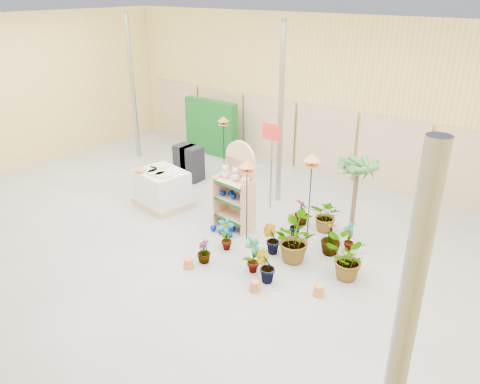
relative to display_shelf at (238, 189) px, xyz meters
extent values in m
cube|color=gray|center=(-0.07, -1.73, -0.99)|extent=(15.00, 12.00, 0.10)
cube|color=white|center=(-0.07, -1.73, 3.61)|extent=(15.00, 12.00, 0.10)
cube|color=tan|center=(-0.07, 4.32, 1.31)|extent=(15.00, 0.10, 4.50)
cylinder|color=gray|center=(-5.57, 1.77, 1.31)|extent=(0.14, 0.14, 4.50)
cylinder|color=gray|center=(-0.07, 1.77, 1.31)|extent=(0.14, 0.14, 4.50)
cube|color=tan|center=(-6.07, 4.19, 0.06)|extent=(1.90, 0.06, 2.00)
cube|color=tan|center=(-4.07, 4.19, 0.06)|extent=(1.90, 0.06, 2.00)
cube|color=tan|center=(-2.07, 4.19, 0.06)|extent=(1.90, 0.06, 2.00)
cube|color=tan|center=(-0.07, 4.19, 0.06)|extent=(1.90, 0.06, 2.00)
cube|color=tan|center=(1.93, 4.19, 0.06)|extent=(1.90, 0.06, 2.00)
cube|color=tan|center=(3.93, 4.19, 0.06)|extent=(1.90, 0.06, 2.00)
cube|color=tan|center=(0.00, 0.09, -0.13)|extent=(0.86, 0.16, 1.62)
cylinder|color=tan|center=(0.00, 0.09, 0.69)|extent=(0.86, 0.16, 0.86)
cube|color=tan|center=(0.00, -0.15, -0.65)|extent=(0.86, 0.55, 0.04)
cube|color=#0F3819|center=(0.00, -0.39, -0.65)|extent=(0.82, 0.11, 0.06)
cube|color=tan|center=(0.00, -0.15, -0.22)|extent=(0.86, 0.55, 0.04)
cube|color=#0F3819|center=(0.00, -0.39, -0.22)|extent=(0.82, 0.11, 0.06)
cube|color=tan|center=(0.00, -0.15, 0.21)|extent=(0.86, 0.55, 0.04)
cube|color=#0F3819|center=(0.00, -0.39, 0.21)|extent=(0.82, 0.11, 0.06)
cube|color=tan|center=(-0.41, -0.15, -0.32)|extent=(0.08, 0.48, 1.24)
cube|color=tan|center=(0.41, -0.15, -0.32)|extent=(0.08, 0.48, 1.24)
sphere|color=beige|center=(-0.29, -0.10, 0.31)|extent=(0.17, 0.17, 0.17)
sphere|color=beige|center=(-0.29, -0.10, 0.46)|extent=(0.13, 0.13, 0.13)
sphere|color=beige|center=(0.00, -0.10, 0.32)|extent=(0.18, 0.18, 0.18)
sphere|color=beige|center=(0.00, -0.10, 0.47)|extent=(0.13, 0.13, 0.13)
sphere|color=beige|center=(0.29, -0.10, 0.32)|extent=(0.19, 0.19, 0.19)
sphere|color=beige|center=(0.29, -0.10, 0.48)|extent=(0.13, 0.13, 0.13)
sphere|color=navy|center=(-0.31, -0.17, -0.13)|extent=(0.14, 0.14, 0.14)
sphere|color=navy|center=(-0.15, -0.06, -0.13)|extent=(0.14, 0.14, 0.14)
sphere|color=navy|center=(0.00, -0.17, -0.13)|extent=(0.14, 0.14, 0.14)
sphere|color=navy|center=(0.15, -0.06, -0.13)|extent=(0.14, 0.14, 0.14)
sphere|color=navy|center=(0.31, -0.17, -0.13)|extent=(0.14, 0.14, 0.14)
sphere|color=navy|center=(-0.27, -0.57, -0.86)|extent=(0.15, 0.15, 0.15)
sphere|color=navy|center=(-0.15, -0.33, -0.86)|extent=(0.15, 0.15, 0.15)
sphere|color=navy|center=(-0.03, -0.57, -0.86)|extent=(0.15, 0.15, 0.15)
sphere|color=navy|center=(0.09, -0.33, -0.86)|extent=(0.15, 0.15, 0.15)
sphere|color=navy|center=(0.21, -0.57, -0.86)|extent=(0.15, 0.15, 0.15)
cube|color=tan|center=(-2.19, -0.32, -0.86)|extent=(1.48, 1.30, 0.16)
cube|color=silver|center=(-2.19, -0.32, -0.39)|extent=(1.35, 1.17, 0.77)
cylinder|color=beige|center=(-2.47, -0.48, 0.01)|extent=(0.44, 0.44, 0.04)
cylinder|color=beige|center=(-2.19, -0.48, 0.01)|extent=(0.44, 0.44, 0.04)
cylinder|color=beige|center=(-1.92, -0.48, 0.01)|extent=(0.44, 0.44, 0.04)
cylinder|color=beige|center=(-2.47, -0.15, 0.01)|extent=(0.44, 0.44, 0.04)
cube|color=black|center=(-2.74, 1.38, -0.69)|extent=(0.50, 0.50, 0.50)
cube|color=black|center=(-2.74, 1.38, -0.19)|extent=(0.50, 0.50, 0.50)
cube|color=black|center=(-3.04, 1.38, -0.69)|extent=(0.50, 0.50, 0.50)
cube|color=black|center=(-3.04, 1.38, -0.19)|extent=(0.50, 0.50, 0.50)
cube|color=#10551A|center=(-3.87, 3.47, -0.04)|extent=(2.00, 0.30, 1.80)
cylinder|color=gray|center=(0.03, 1.27, 0.16)|extent=(0.05, 0.05, 2.20)
cube|color=red|center=(0.03, 1.23, 1.06)|extent=(0.50, 0.03, 0.40)
cylinder|color=black|center=(0.56, -0.40, -0.13)|extent=(0.02, 0.02, 1.63)
cylinder|color=#C37438|center=(0.56, -0.40, 0.69)|extent=(0.30, 0.30, 0.02)
cone|color=#C37438|center=(0.56, -0.40, 0.86)|extent=(0.34, 0.34, 0.14)
cylinder|color=black|center=(1.83, 0.04, 0.02)|extent=(0.02, 0.02, 1.92)
cylinder|color=#C37438|center=(1.83, 0.04, 0.98)|extent=(0.30, 0.30, 0.02)
cone|color=#C37438|center=(1.83, 0.04, 1.15)|extent=(0.34, 0.34, 0.14)
cylinder|color=black|center=(-2.60, 2.61, -0.23)|extent=(0.02, 0.02, 1.41)
cylinder|color=#C37438|center=(-2.60, 2.61, 0.48)|extent=(0.30, 0.30, 0.02)
cone|color=#C37438|center=(-2.60, 2.61, 0.65)|extent=(0.34, 0.34, 0.14)
cylinder|color=brown|center=(2.29, 1.24, -0.16)|extent=(0.10, 0.10, 1.55)
imported|color=#336A30|center=(0.47, -1.02, -0.57)|extent=(0.43, 0.33, 0.73)
imported|color=#336A30|center=(1.32, -0.54, -0.61)|extent=(0.43, 0.39, 0.65)
imported|color=#336A30|center=(1.80, -0.51, -0.44)|extent=(1.18, 1.16, 0.99)
imported|color=#336A30|center=(2.31, 0.20, -0.57)|extent=(0.49, 0.49, 0.75)
imported|color=#336A30|center=(2.54, 0.58, -0.60)|extent=(0.40, 0.42, 0.67)
imported|color=#336A30|center=(1.32, 0.33, -0.66)|extent=(0.39, 0.39, 0.55)
imported|color=#336A30|center=(1.76, 1.03, -0.55)|extent=(0.76, 0.67, 0.79)
imported|color=#336A30|center=(0.44, -1.68, -0.69)|extent=(0.38, 0.38, 0.50)
imported|color=#336A30|center=(1.44, -1.36, -0.55)|extent=(0.28, 0.41, 0.77)
imported|color=#336A30|center=(1.83, -1.48, -0.60)|extent=(0.48, 0.47, 0.68)
imported|color=#336A30|center=(2.97, -0.46, -0.50)|extent=(1.05, 1.03, 0.88)
imported|color=#336A30|center=(1.13, 0.96, -0.63)|extent=(0.49, 0.49, 0.61)
camera|label=1|loc=(6.04, -7.66, 4.27)|focal=35.00mm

